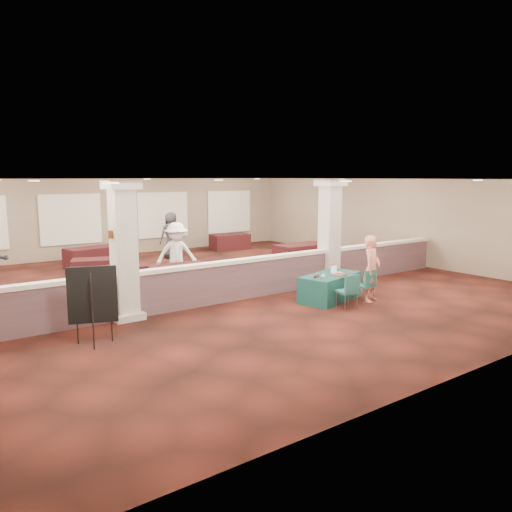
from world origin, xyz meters
TOP-DOWN VIEW (x-y plane):
  - ground at (0.00, 0.00)m, footprint 16.00×16.00m
  - wall_back at (0.00, 8.00)m, footprint 16.00×0.04m
  - wall_front at (0.00, -8.00)m, footprint 16.00×0.04m
  - wall_right at (8.00, 0.00)m, footprint 0.04×16.00m
  - ceiling at (0.00, 0.00)m, footprint 16.00×16.00m
  - partition_wall at (0.00, -1.50)m, footprint 15.60×0.28m
  - column_left at (-3.50, -1.50)m, footprint 0.72×0.72m
  - column_right at (3.00, -1.50)m, footprint 0.72×0.72m
  - sconce_left at (-3.78, -1.50)m, footprint 0.12×0.12m
  - sconce_right at (-3.22, -1.50)m, footprint 0.12×0.12m
  - near_table at (1.59, -3.00)m, footprint 2.00×1.37m
  - conf_chair_main at (2.23, -3.71)m, footprint 0.44×0.45m
  - conf_chair_side at (1.30, -3.97)m, footprint 0.52×0.52m
  - easel_board at (-4.72, -2.94)m, footprint 0.89×0.56m
  - woman at (2.41, -3.71)m, footprint 0.74×0.61m
  - far_table_front_left at (-2.82, 1.23)m, footprint 1.89×1.01m
  - far_table_front_center at (-1.05, 0.58)m, footprint 1.83×0.96m
  - far_table_front_right at (4.42, 1.38)m, footprint 2.02×1.01m
  - far_table_back_left at (-2.50, 3.20)m, footprint 1.92×1.42m
  - far_table_back_center at (-1.98, 5.58)m, footprint 1.98×1.23m
  - far_table_back_right at (4.58, 6.50)m, footprint 1.79×1.01m
  - attendee_b at (-0.90, 1.02)m, footprint 1.35×0.89m
  - attendee_c at (5.60, 1.50)m, footprint 0.98×1.12m
  - attendee_d at (1.32, 5.84)m, footprint 0.96×0.58m
  - laptop_base at (1.88, -2.97)m, footprint 0.36×0.30m
  - laptop_screen at (1.85, -2.86)m, footprint 0.31×0.10m
  - screen_glow at (1.85, -2.87)m, footprint 0.28×0.08m
  - knitting at (1.70, -3.22)m, footprint 0.45×0.38m
  - yarn_cream at (1.11, -3.23)m, footprint 0.11×0.11m
  - yarn_red at (0.93, -3.13)m, footprint 0.10×0.10m
  - yarn_grey at (1.14, -3.01)m, footprint 0.10×0.10m
  - scissors at (2.26, -3.09)m, footprint 0.12×0.06m

SIDE VIEW (x-z plane):
  - ground at x=0.00m, z-range 0.00..0.00m
  - far_table_back_left at x=-2.50m, z-range 0.00..0.70m
  - far_table_back_right at x=4.58m, z-range 0.00..0.70m
  - near_table at x=1.59m, z-range 0.00..0.70m
  - far_table_front_center at x=-1.05m, z-range 0.00..0.73m
  - far_table_front_left at x=-2.82m, z-range 0.00..0.75m
  - far_table_back_center at x=-1.98m, z-range 0.00..0.75m
  - far_table_front_right at x=4.42m, z-range 0.00..0.82m
  - conf_chair_main at x=2.23m, z-range 0.08..0.95m
  - conf_chair_side at x=1.30m, z-range 0.08..0.97m
  - partition_wall at x=0.00m, z-range 0.02..1.12m
  - scissors at x=2.26m, z-range 0.70..0.71m
  - laptop_base at x=1.88m, z-range 0.70..0.72m
  - knitting at x=1.70m, z-range 0.70..0.73m
  - yarn_red at x=0.93m, z-range 0.70..0.80m
  - yarn_grey at x=1.14m, z-range 0.70..0.80m
  - yarn_cream at x=1.11m, z-range 0.70..0.81m
  - screen_glow at x=1.85m, z-range 0.72..0.90m
  - laptop_screen at x=1.85m, z-range 0.72..0.93m
  - attendee_c at x=5.60m, z-range 0.00..1.74m
  - woman at x=2.41m, z-range 0.00..1.76m
  - attendee_d at x=1.32m, z-range 0.00..1.87m
  - attendee_b at x=-0.90m, z-range 0.00..1.93m
  - easel_board at x=-4.72m, z-range 0.21..1.80m
  - wall_back at x=0.00m, z-range 0.00..3.20m
  - wall_front at x=0.00m, z-range 0.00..3.20m
  - wall_right at x=8.00m, z-range 0.00..3.20m
  - column_left at x=-3.50m, z-range 0.04..3.24m
  - column_right at x=3.00m, z-range 0.04..3.24m
  - sconce_left at x=-3.78m, z-range 1.91..2.09m
  - sconce_right at x=-3.22m, z-range 1.91..2.09m
  - ceiling at x=0.00m, z-range 3.19..3.21m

